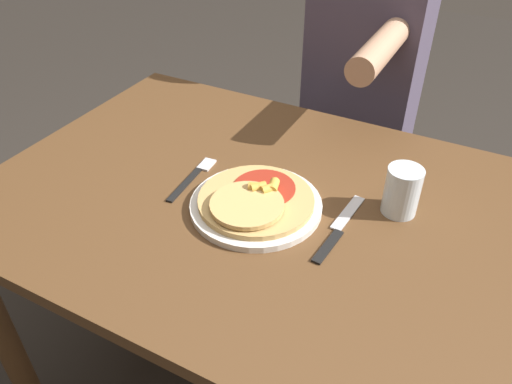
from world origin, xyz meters
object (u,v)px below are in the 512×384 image
(dining_table, at_px, (283,242))
(drinking_glass, at_px, (402,191))
(pizza, at_px, (255,200))
(person_diner, at_px, (364,77))
(fork, at_px, (194,176))
(plate, at_px, (256,205))
(knife, at_px, (338,229))

(dining_table, bearing_deg, drinking_glass, 22.96)
(pizza, bearing_deg, person_diner, 90.52)
(person_diner, bearing_deg, fork, -103.53)
(dining_table, distance_m, drinking_glass, 0.27)
(dining_table, height_order, drinking_glass, drinking_glass)
(plate, bearing_deg, fork, 169.47)
(knife, bearing_deg, person_diner, 104.17)
(person_diner, bearing_deg, knife, -75.83)
(dining_table, height_order, fork, fork)
(pizza, xyz_separation_m, knife, (0.17, 0.02, -0.02))
(fork, relative_size, drinking_glass, 1.75)
(plate, distance_m, fork, 0.17)
(knife, bearing_deg, dining_table, 170.08)
(fork, height_order, drinking_glass, drinking_glass)
(pizza, relative_size, knife, 1.06)
(plate, relative_size, fork, 1.52)
(pizza, height_order, fork, pizza)
(dining_table, xyz_separation_m, drinking_glass, (0.21, 0.09, 0.15))
(knife, xyz_separation_m, drinking_glass, (0.09, 0.11, 0.05))
(fork, bearing_deg, knife, -2.93)
(fork, xyz_separation_m, knife, (0.34, -0.02, 0.00))
(person_diner, bearing_deg, drinking_glass, -66.07)
(plate, bearing_deg, pizza, -86.76)
(dining_table, height_order, person_diner, person_diner)
(drinking_glass, relative_size, person_diner, 0.08)
(dining_table, xyz_separation_m, knife, (0.12, -0.02, 0.11))
(plate, height_order, person_diner, person_diner)
(pizza, relative_size, drinking_glass, 2.33)
(pizza, relative_size, fork, 1.33)
(dining_table, bearing_deg, knife, -9.92)
(plate, bearing_deg, knife, 4.77)
(drinking_glass, bearing_deg, fork, -167.82)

